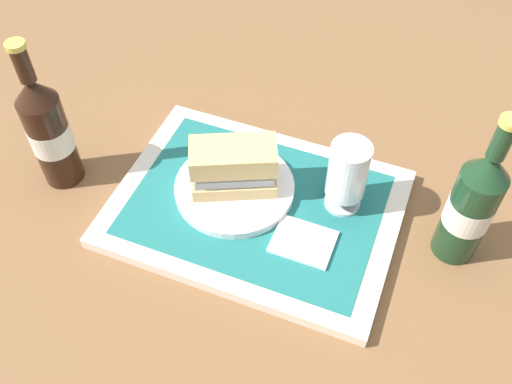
{
  "coord_description": "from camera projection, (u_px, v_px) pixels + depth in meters",
  "views": [
    {
      "loc": [
        0.2,
        -0.52,
        0.73
      ],
      "look_at": [
        0.0,
        0.0,
        0.05
      ],
      "focal_mm": 40.27,
      "sensor_mm": 36.0,
      "label": 1
    }
  ],
  "objects": [
    {
      "name": "tray",
      "position": [
        256.0,
        208.0,
        0.91
      ],
      "size": [
        0.44,
        0.32,
        0.02
      ],
      "primitive_type": "cube",
      "color": "beige",
      "rests_on": "ground_plane"
    },
    {
      "name": "beer_glass",
      "position": [
        347.0,
        173.0,
        0.84
      ],
      "size": [
        0.06,
        0.06,
        0.12
      ],
      "color": "silver",
      "rests_on": "placemat"
    },
    {
      "name": "napkin_folded",
      "position": [
        303.0,
        242.0,
        0.85
      ],
      "size": [
        0.09,
        0.07,
        0.01
      ],
      "primitive_type": "cube",
      "color": "white",
      "rests_on": "placemat"
    },
    {
      "name": "beer_bottle",
      "position": [
        472.0,
        205.0,
        0.79
      ],
      "size": [
        0.07,
        0.07,
        0.27
      ],
      "color": "#19381E",
      "rests_on": "ground_plane"
    },
    {
      "name": "plate",
      "position": [
        235.0,
        188.0,
        0.91
      ],
      "size": [
        0.19,
        0.19,
        0.01
      ],
      "primitive_type": "cylinder",
      "color": "white",
      "rests_on": "placemat"
    },
    {
      "name": "ground_plane",
      "position": [
        256.0,
        212.0,
        0.91
      ],
      "size": [
        3.0,
        3.0,
        0.0
      ],
      "primitive_type": "plane",
      "color": "brown"
    },
    {
      "name": "sandwich",
      "position": [
        236.0,
        167.0,
        0.87
      ],
      "size": [
        0.14,
        0.11,
        0.08
      ],
      "rotation": [
        0.0,
        0.0,
        0.44
      ],
      "color": "tan",
      "rests_on": "plate"
    },
    {
      "name": "second_bottle",
      "position": [
        48.0,
        130.0,
        0.88
      ],
      "size": [
        0.07,
        0.07,
        0.27
      ],
      "color": "black",
      "rests_on": "ground_plane"
    },
    {
      "name": "placemat",
      "position": [
        256.0,
        204.0,
        0.9
      ],
      "size": [
        0.38,
        0.27,
        0.0
      ],
      "primitive_type": "cube",
      "color": "#1E6B66",
      "rests_on": "tray"
    }
  ]
}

